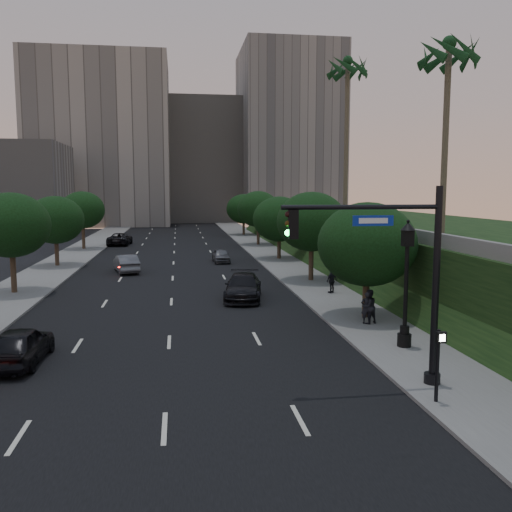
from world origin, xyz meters
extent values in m
plane|color=black|center=(0.00, 0.00, 0.00)|extent=(160.00, 160.00, 0.00)
cube|color=black|center=(0.00, 30.00, 0.01)|extent=(16.00, 140.00, 0.02)
cube|color=slate|center=(10.25, 30.00, 0.07)|extent=(4.50, 140.00, 0.15)
cube|color=slate|center=(-10.25, 30.00, 0.07)|extent=(4.50, 140.00, 0.15)
cube|color=black|center=(22.00, 28.00, 2.00)|extent=(18.00, 90.00, 4.00)
cube|color=slate|center=(13.50, 28.00, 4.35)|extent=(0.35, 90.00, 0.70)
cube|color=gray|center=(-14.00, 92.00, 16.00)|extent=(26.00, 20.00, 32.00)
cube|color=#9A968D|center=(6.00, 102.00, 13.00)|extent=(22.00, 18.00, 26.00)
cube|color=gray|center=(24.00, 96.00, 18.00)|extent=(20.00, 22.00, 36.00)
cube|color=#9A968D|center=(-26.00, 70.00, 7.00)|extent=(18.00, 16.00, 14.00)
cylinder|color=#38281C|center=(10.30, 8.00, 1.43)|extent=(0.36, 0.36, 2.86)
ellipsoid|color=black|center=(10.30, 8.00, 4.03)|extent=(5.20, 5.20, 4.42)
cylinder|color=#38281C|center=(10.30, 20.00, 1.61)|extent=(0.36, 0.36, 3.21)
ellipsoid|color=black|center=(10.30, 20.00, 4.53)|extent=(5.20, 5.20, 4.42)
cylinder|color=#38281C|center=(10.30, 33.00, 1.43)|extent=(0.36, 0.36, 2.86)
ellipsoid|color=black|center=(10.30, 33.00, 4.03)|extent=(5.20, 5.20, 4.42)
cylinder|color=#38281C|center=(10.30, 47.00, 1.61)|extent=(0.36, 0.36, 3.21)
ellipsoid|color=black|center=(10.30, 47.00, 4.53)|extent=(5.20, 5.20, 4.42)
cylinder|color=#38281C|center=(10.30, 62.00, 1.43)|extent=(0.36, 0.36, 2.86)
ellipsoid|color=black|center=(10.30, 62.00, 4.03)|extent=(5.20, 5.20, 4.42)
cylinder|color=#38281C|center=(-10.30, 18.00, 1.63)|extent=(0.36, 0.36, 3.26)
ellipsoid|color=black|center=(-10.30, 18.00, 4.59)|extent=(5.00, 5.00, 4.25)
cylinder|color=#38281C|center=(-10.30, 31.00, 1.50)|extent=(0.36, 0.36, 2.99)
ellipsoid|color=black|center=(-10.30, 31.00, 4.22)|extent=(5.00, 5.00, 4.25)
cylinder|color=#38281C|center=(-10.30, 45.00, 1.63)|extent=(0.36, 0.36, 3.26)
ellipsoid|color=black|center=(-10.30, 45.00, 4.59)|extent=(5.00, 5.00, 4.25)
cylinder|color=#4C4233|center=(17.50, 14.00, 10.00)|extent=(0.40, 0.40, 12.00)
cylinder|color=#4C4233|center=(16.00, 30.00, 11.25)|extent=(0.40, 0.40, 14.50)
cylinder|color=black|center=(9.19, -1.95, 3.50)|extent=(0.24, 0.24, 7.00)
cylinder|color=black|center=(9.19, -1.95, 0.25)|extent=(0.56, 0.56, 0.50)
cylinder|color=black|center=(6.49, -1.95, 6.30)|extent=(5.40, 0.16, 0.16)
cube|color=black|center=(4.19, -1.95, 5.75)|extent=(0.32, 0.22, 0.95)
sphere|color=black|center=(4.01, -1.95, 6.08)|extent=(0.20, 0.20, 0.20)
sphere|color=#3F2B0A|center=(4.01, -1.95, 5.78)|extent=(0.20, 0.20, 0.20)
sphere|color=#19F24C|center=(4.01, -1.95, 5.48)|extent=(0.20, 0.20, 0.20)
cube|color=#0C2A9D|center=(6.89, -1.95, 5.85)|extent=(1.40, 0.05, 0.35)
cylinder|color=black|center=(10.07, 2.46, 0.35)|extent=(0.60, 0.60, 0.70)
cylinder|color=black|center=(10.07, 2.46, 0.85)|extent=(0.40, 0.40, 0.40)
cylinder|color=black|center=(10.07, 2.46, 2.80)|extent=(0.18, 0.18, 3.60)
cube|color=black|center=(10.07, 2.46, 4.85)|extent=(0.42, 0.42, 0.70)
cone|color=black|center=(10.07, 2.46, 5.35)|extent=(0.64, 0.64, 0.35)
sphere|color=black|center=(10.07, 2.46, 5.55)|extent=(0.14, 0.14, 0.14)
cylinder|color=black|center=(8.55, -3.52, 1.25)|extent=(0.12, 0.12, 2.50)
cube|color=black|center=(8.55, -3.70, 2.30)|extent=(0.30, 0.14, 0.35)
cube|color=white|center=(8.55, -3.78, 2.30)|extent=(0.18, 0.02, 0.22)
imported|color=black|center=(-5.78, 2.76, 0.76)|extent=(1.96, 4.55, 1.53)
imported|color=#525459|center=(-3.86, 26.73, 0.75)|extent=(2.66, 4.83, 1.51)
imported|color=black|center=(-6.74, 49.95, 0.76)|extent=(2.90, 5.66, 1.53)
imported|color=black|center=(4.48, 14.21, 0.79)|extent=(3.08, 5.76, 1.59)
imported|color=#525458|center=(4.48, 31.92, 0.65)|extent=(1.66, 3.87, 1.30)
imported|color=black|center=(9.85, 6.57, 0.96)|extent=(0.62, 0.44, 1.62)
imported|color=black|center=(9.94, 6.53, 1.02)|extent=(1.02, 0.91, 1.74)
imported|color=black|center=(10.39, 14.77, 0.96)|extent=(1.01, 0.86, 1.62)
camera|label=1|loc=(0.49, -19.13, 6.86)|focal=38.00mm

